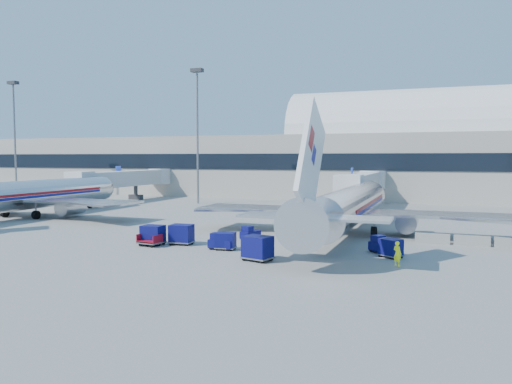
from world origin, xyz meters
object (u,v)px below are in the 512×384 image
at_px(cart_train_a, 226,241).
at_px(ramp_worker, 397,254).
at_px(barrier_mid, 472,241).
at_px(barrier_near, 432,239).
at_px(tug_right, 381,245).
at_px(cart_open_red, 150,242).
at_px(jetbridge_mid, 129,179).
at_px(cart_solo_far, 391,247).
at_px(cart_train_b, 181,234).
at_px(cart_solo_near, 258,248).
at_px(mast_far_west, 14,122).
at_px(cart_train_c, 153,234).
at_px(tug_lead, 221,242).
at_px(airliner_main, 349,206).
at_px(mast_west, 197,116).
at_px(airliner_mid, 26,195).
at_px(tug_left, 250,233).
at_px(jetbridge_near, 363,183).

distance_m(cart_train_a, ramp_worker, 14.22).
xyz_separation_m(barrier_mid, cart_train_a, (-19.67, -9.36, 0.33)).
distance_m(barrier_near, tug_right, 7.28).
relative_size(cart_open_red, ramp_worker, 1.16).
bearing_deg(ramp_worker, jetbridge_mid, -2.98).
bearing_deg(barrier_near, cart_solo_far, -110.70).
bearing_deg(cart_train_b, barrier_mid, 14.97).
height_order(cart_train_b, cart_solo_near, cart_solo_near).
distance_m(mast_far_west, cart_train_c, 67.54).
distance_m(jetbridge_mid, cart_open_red, 48.69).
xyz_separation_m(jetbridge_mid, tug_lead, (35.59, -38.20, -3.29)).
height_order(airliner_main, cart_solo_far, airliner_main).
height_order(mast_west, cart_open_red, mast_west).
height_order(airliner_mid, cart_open_red, airliner_mid).
xyz_separation_m(tug_lead, cart_train_c, (-6.66, 0.01, 0.29)).
xyz_separation_m(cart_solo_near, ramp_worker, (10.08, 1.79, -0.10)).
height_order(cart_train_b, cart_solo_far, cart_train_b).
height_order(tug_lead, tug_left, tug_lead).
relative_size(airliner_main, cart_open_red, 17.81).
relative_size(mast_west, cart_train_b, 10.55).
distance_m(cart_train_b, ramp_worker, 19.07).
distance_m(tug_right, ramp_worker, 4.93).
bearing_deg(barrier_near, barrier_mid, 0.00).
bearing_deg(airliner_main, airliner_mid, 180.00).
bearing_deg(barrier_near, jetbridge_mid, 151.20).
relative_size(cart_train_a, cart_open_red, 0.87).
relative_size(cart_solo_near, cart_solo_far, 1.19).
bearing_deg(cart_train_a, airliner_main, 47.54).
distance_m(airliner_mid, cart_solo_near, 40.67).
height_order(tug_right, cart_solo_far, cart_solo_far).
bearing_deg(cart_train_b, cart_train_a, -15.61).
distance_m(barrier_near, tug_left, 16.77).
xyz_separation_m(jetbridge_mid, barrier_near, (52.40, -28.81, -3.48)).
xyz_separation_m(airliner_main, jetbridge_near, (-2.40, 26.30, 1.00)).
xyz_separation_m(cart_train_a, cart_solo_near, (4.07, -3.25, 0.22)).
bearing_deg(mast_west, barrier_mid, -34.14).
xyz_separation_m(tug_left, cart_solo_far, (13.39, -4.06, 0.18)).
xyz_separation_m(barrier_mid, tug_lead, (-20.12, -9.39, 0.19)).
xyz_separation_m(cart_solo_near, cart_solo_far, (9.34, 4.79, -0.22)).
bearing_deg(tug_lead, barrier_near, 31.45).
height_order(airliner_main, cart_solo_near, airliner_main).
relative_size(tug_left, cart_open_red, 1.08).
bearing_deg(tug_right, cart_open_red, -128.38).
height_order(jetbridge_near, tug_left, jetbridge_near).
relative_size(jetbridge_near, barrier_near, 9.17).
bearing_deg(airliner_main, tug_lead, -126.54).
bearing_deg(airliner_main, jetbridge_near, 95.22).
distance_m(cart_solo_near, cart_solo_far, 10.50).
distance_m(airliner_main, barrier_near, 8.74).
relative_size(mast_far_west, barrier_near, 7.53).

